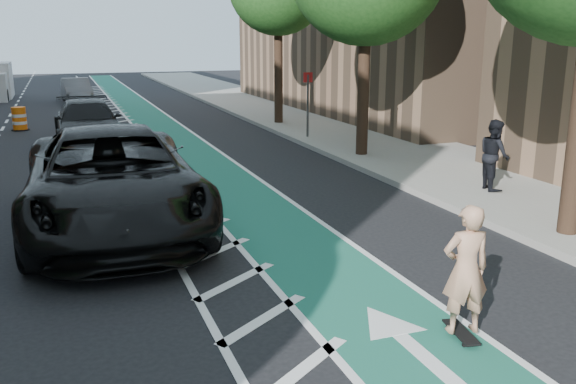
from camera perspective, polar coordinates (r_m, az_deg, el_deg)
name	(u,v)px	position (r m, az deg, el deg)	size (l,w,h in m)	color
ground	(138,296)	(9.42, -13.89, -9.39)	(120.00, 120.00, 0.00)	black
bike_lane	(196,159)	(19.36, -8.62, 3.10)	(2.00, 90.00, 0.01)	#1C6259
buffer_strip	(147,162)	(19.12, -13.02, 2.75)	(1.40, 90.00, 0.01)	silver
sidewalk_right	(379,144)	(21.59, 8.54, 4.45)	(5.00, 90.00, 0.15)	gray
curb_right	(315,148)	(20.53, 2.52, 4.10)	(0.12, 90.00, 0.16)	gray
sign_post	(308,104)	(22.39, 1.86, 8.25)	(0.35, 0.08, 2.47)	#4C4C4C
skateboard	(461,332)	(8.24, 15.87, -12.50)	(0.33, 0.74, 0.10)	black
skateboarder	(466,269)	(7.90, 16.29, -6.97)	(0.61, 0.40, 1.67)	tan
suv_near	(112,180)	(12.50, -16.11, 1.13)	(3.28, 7.11, 1.98)	black
suv_far	(88,123)	(22.61, -18.22, 6.14)	(2.18, 5.37, 1.56)	black
car_grey	(77,90)	(38.01, -19.18, 8.98)	(1.46, 4.20, 1.38)	slate
pedestrian	(494,155)	(15.32, 18.74, 3.32)	(0.82, 0.64, 1.69)	black
barrel_c	(19,119)	(27.31, -23.83, 6.24)	(0.70, 0.70, 0.95)	orange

